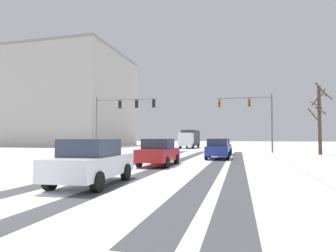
% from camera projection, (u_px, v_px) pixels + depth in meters
% --- Properties ---
extents(wheel_track_left_lane, '(0.89, 31.19, 0.01)m').
position_uv_depth(wheel_track_left_lane, '(237.00, 163.00, 18.75)').
color(wheel_track_left_lane, '#4C4C51').
rests_on(wheel_track_left_lane, ground).
extents(wheel_track_right_lane, '(0.93, 31.19, 0.01)m').
position_uv_depth(wheel_track_right_lane, '(145.00, 161.00, 20.38)').
color(wheel_track_right_lane, '#4C4C51').
rests_on(wheel_track_right_lane, ground).
extents(wheel_track_center, '(0.95, 31.19, 0.01)m').
position_uv_depth(wheel_track_center, '(218.00, 162.00, 19.06)').
color(wheel_track_center, '#4C4C51').
rests_on(wheel_track_center, ground).
extents(wheel_track_oncoming, '(0.85, 31.19, 0.01)m').
position_uv_depth(wheel_track_oncoming, '(177.00, 161.00, 19.77)').
color(wheel_track_oncoming, '#4C4C51').
rests_on(wheel_track_oncoming, ground).
extents(sidewalk_kerb_right, '(4.00, 31.19, 0.12)m').
position_uv_depth(sidewalk_kerb_right, '(325.00, 166.00, 16.14)').
color(sidewalk_kerb_right, white).
rests_on(sidewalk_kerb_right, ground).
extents(traffic_signal_near_left, '(7.52, 0.40, 6.50)m').
position_uv_depth(traffic_signal_near_left, '(120.00, 111.00, 32.09)').
color(traffic_signal_near_left, slate).
rests_on(traffic_signal_near_left, ground).
extents(traffic_signal_near_right, '(5.92, 0.55, 6.50)m').
position_uv_depth(traffic_signal_near_right, '(252.00, 111.00, 30.27)').
color(traffic_signal_near_right, slate).
rests_on(traffic_signal_near_right, ground).
extents(car_black_lead, '(1.91, 4.14, 1.62)m').
position_uv_depth(car_black_lead, '(222.00, 147.00, 27.79)').
color(car_black_lead, black).
rests_on(car_black_lead, ground).
extents(car_blue_second, '(1.84, 4.10, 1.62)m').
position_uv_depth(car_blue_second, '(218.00, 149.00, 22.30)').
color(car_blue_second, '#233899').
rests_on(car_blue_second, ground).
extents(car_red_third, '(1.84, 4.10, 1.62)m').
position_uv_depth(car_red_third, '(159.00, 152.00, 16.79)').
color(car_red_third, red).
rests_on(car_red_third, ground).
extents(car_white_fourth, '(2.01, 4.19, 1.62)m').
position_uv_depth(car_white_fourth, '(92.00, 162.00, 9.88)').
color(car_white_fourth, silver).
rests_on(car_white_fourth, ground).
extents(box_truck_delivery, '(2.54, 7.49, 3.02)m').
position_uv_depth(box_truck_delivery, '(190.00, 138.00, 46.63)').
color(box_truck_delivery, silver).
rests_on(box_truck_delivery, ground).
extents(bare_tree_sidewalk_mid, '(2.19, 1.91, 7.25)m').
position_uv_depth(bare_tree_sidewalk_mid, '(319.00, 116.00, 28.04)').
color(bare_tree_sidewalk_mid, '#4C3828').
rests_on(bare_tree_sidewalk_mid, ground).
extents(office_building_far_left_block, '(25.22, 22.11, 20.19)m').
position_uv_depth(office_building_far_left_block, '(67.00, 101.00, 62.06)').
color(office_building_far_left_block, '#B2ADA3').
rests_on(office_building_far_left_block, ground).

